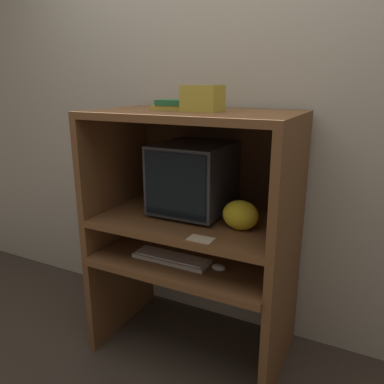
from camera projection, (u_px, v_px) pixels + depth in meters
name	position (u px, v px, depth m)	size (l,w,h in m)	color
ground_plane	(167.00, 380.00, 1.97)	(12.00, 12.00, 0.00)	#3D3328
wall_back	(222.00, 119.00, 2.21)	(6.00, 0.06, 2.60)	#B2A893
desk_base	(190.00, 289.00, 2.10)	(1.05, 0.67, 0.60)	brown
desk_monitor_shelf	(194.00, 225.00, 2.03)	(1.05, 0.64, 0.21)	brown
hutch_upper	(197.00, 145.00, 1.94)	(1.05, 0.64, 0.56)	brown
crt_monitor	(193.00, 177.00, 2.04)	(0.38, 0.43, 0.39)	#333338
keyboard	(171.00, 258.00, 1.98)	(0.42, 0.13, 0.03)	beige
mouse	(218.00, 267.00, 1.86)	(0.07, 0.05, 0.03)	#B7B7B7
snack_bag	(240.00, 215.00, 1.83)	(0.18, 0.13, 0.15)	gold
book_stack	(174.00, 105.00, 1.92)	(0.19, 0.14, 0.05)	gold
paper_card	(201.00, 239.00, 1.72)	(0.12, 0.08, 0.00)	#CCB28C
storage_box	(203.00, 98.00, 1.80)	(0.18, 0.15, 0.12)	gold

